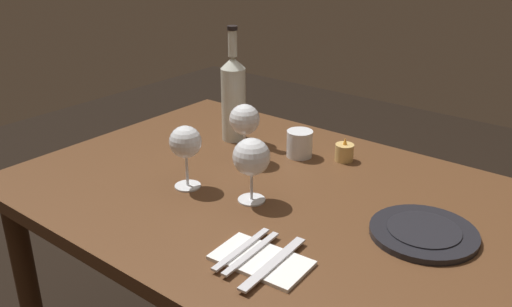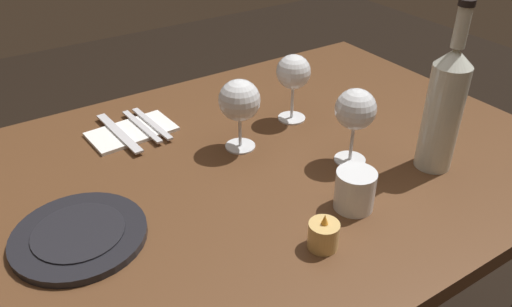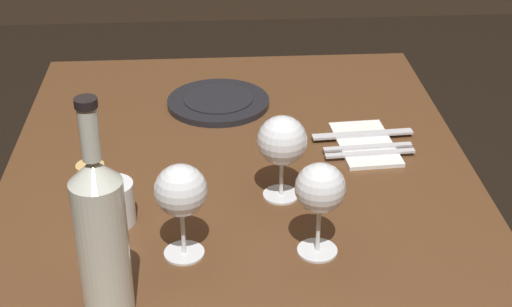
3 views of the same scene
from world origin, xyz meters
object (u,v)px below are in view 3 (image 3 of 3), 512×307
object	(u,v)px
wine_bottle	(101,235)
table_knife	(363,134)
wine_glass_left	(320,190)
fork_inner	(368,147)
folded_napkin	(365,144)
water_tumbler	(113,204)
wine_glass_right	(181,192)
fork_outer	(370,153)
wine_glass_centre	(282,142)
votive_candle	(91,177)
dinner_plate	(218,102)

from	to	relation	value
wine_bottle	table_knife	size ratio (longest dim) A/B	1.63
wine_glass_left	wine_bottle	distance (m)	0.35
fork_inner	table_knife	size ratio (longest dim) A/B	0.86
folded_napkin	table_knife	size ratio (longest dim) A/B	0.93
water_tumbler	wine_glass_right	bearing A→B (deg)	-129.96
wine_glass_right	fork_outer	distance (m)	0.48
fork_inner	wine_glass_left	bearing A→B (deg)	155.95
wine_glass_centre	folded_napkin	world-z (taller)	wine_glass_centre
wine_glass_left	table_knife	world-z (taller)	wine_glass_left
votive_candle	water_tumbler	bearing A→B (deg)	-155.71
wine_bottle	fork_inner	bearing A→B (deg)	-46.22
fork_inner	table_knife	distance (m)	0.05
wine_glass_right	wine_glass_left	bearing A→B (deg)	-92.03
wine_glass_left	wine_glass_right	world-z (taller)	wine_glass_right
wine_glass_left	water_tumbler	distance (m)	0.36
fork_inner	wine_bottle	bearing A→B (deg)	133.78
wine_glass_right	wine_bottle	xyz separation A→B (m)	(-0.13, 0.11, 0.02)
wine_glass_left	wine_bottle	size ratio (longest dim) A/B	0.47
wine_glass_centre	table_knife	world-z (taller)	wine_glass_centre
table_knife	water_tumbler	bearing A→B (deg)	119.31
wine_glass_right	dinner_plate	bearing A→B (deg)	-7.02
dinner_plate	folded_napkin	size ratio (longest dim) A/B	1.16
water_tumbler	votive_candle	size ratio (longest dim) A/B	1.13
dinner_plate	table_knife	bearing A→B (deg)	-121.46
wine_bottle	dinner_plate	size ratio (longest dim) A/B	1.51
fork_inner	fork_outer	size ratio (longest dim) A/B	1.00
wine_glass_right	dinner_plate	world-z (taller)	wine_glass_right
wine_glass_right	fork_inner	xyz separation A→B (m)	(0.32, -0.36, -0.11)
wine_glass_left	table_knife	bearing A→B (deg)	-20.89
folded_napkin	table_knife	bearing A→B (deg)	0.00
wine_glass_centre	wine_glass_right	bearing A→B (deg)	133.58
fork_outer	folded_napkin	bearing A→B (deg)	0.00
wine_glass_left	fork_inner	distance (m)	0.37
wine_glass_left	fork_outer	xyz separation A→B (m)	(0.30, -0.14, -0.11)
wine_glass_centre	fork_outer	size ratio (longest dim) A/B	0.88
water_tumbler	fork_outer	distance (m)	0.52
votive_candle	wine_glass_right	bearing A→B (deg)	-141.40
wine_glass_left	wine_bottle	xyz separation A→B (m)	(-0.12, 0.32, 0.02)
wine_glass_right	folded_napkin	size ratio (longest dim) A/B	0.83
dinner_plate	fork_inner	size ratio (longest dim) A/B	1.26
wine_bottle	fork_outer	size ratio (longest dim) A/B	1.90
wine_glass_left	folded_napkin	bearing A→B (deg)	-22.51
folded_napkin	wine_glass_left	bearing A→B (deg)	157.49
wine_glass_right	wine_bottle	world-z (taller)	wine_bottle
wine_glass_right	votive_candle	bearing A→B (deg)	38.60
fork_outer	water_tumbler	bearing A→B (deg)	111.57
wine_glass_left	table_knife	distance (m)	0.42
wine_bottle	votive_candle	distance (m)	0.37
wine_glass_right	water_tumbler	xyz separation A→B (m)	(0.10, 0.12, -0.08)
wine_glass_left	folded_napkin	world-z (taller)	wine_glass_left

